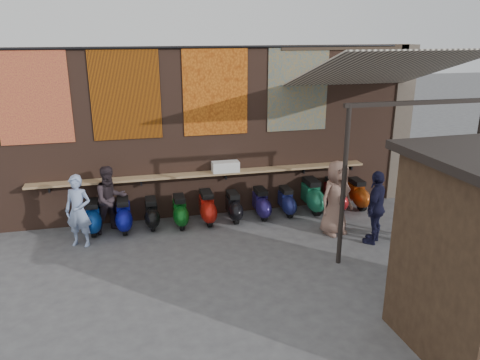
{
  "coord_description": "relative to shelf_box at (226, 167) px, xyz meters",
  "views": [
    {
      "loc": [
        -1.73,
        -8.12,
        4.36
      ],
      "look_at": [
        0.56,
        1.2,
        1.26
      ],
      "focal_mm": 35.0,
      "sensor_mm": 36.0,
      "label": 1
    }
  ],
  "objects": [
    {
      "name": "awning_post_left",
      "position": [
        1.62,
        -2.9,
        0.3
      ],
      "size": [
        0.09,
        0.09,
        3.1
      ],
      "primitive_type": "cylinder",
      "color": "black",
      "rests_on": "ground"
    },
    {
      "name": "scooter_stool_9",
      "position": [
        2.73,
        -0.3,
        -0.85
      ],
      "size": [
        0.38,
        0.84,
        0.8
      ],
      "primitive_type": null,
      "color": "maroon",
      "rests_on": "ground"
    },
    {
      "name": "scooter_stool_3",
      "position": [
        -1.16,
        -0.35,
        -0.9
      ],
      "size": [
        0.33,
        0.74,
        0.7
      ],
      "primitive_type": null,
      "color": "#0B5215",
      "rests_on": "ground"
    },
    {
      "name": "ground",
      "position": [
        -0.48,
        -2.3,
        -1.25
      ],
      "size": [
        70.0,
        70.0,
        0.0
      ],
      "primitive_type": "plane",
      "color": "#474749",
      "rests_on": "ground"
    },
    {
      "name": "scooter_stool_1",
      "position": [
        -2.42,
        -0.33,
        -0.88
      ],
      "size": [
        0.35,
        0.78,
        0.74
      ],
      "primitive_type": null,
      "color": "#0E128E",
      "rests_on": "ground"
    },
    {
      "name": "pier_right",
      "position": [
        4.72,
        0.4,
        0.75
      ],
      "size": [
        0.5,
        0.5,
        4.0
      ],
      "primitive_type": "cube",
      "color": "#4C4238",
      "rests_on": "ground"
    },
    {
      "name": "tapestry_redgold",
      "position": [
        -4.08,
        0.18,
        1.75
      ],
      "size": [
        1.5,
        0.02,
        2.0
      ],
      "primitive_type": "cube",
      "color": "maroon",
      "rests_on": "brick_wall"
    },
    {
      "name": "scooter_stool_2",
      "position": [
        -1.8,
        -0.27,
        -0.91
      ],
      "size": [
        0.32,
        0.71,
        0.67
      ],
      "primitive_type": null,
      "color": "black",
      "rests_on": "ground"
    },
    {
      "name": "tapestry_orange",
      "position": [
        -0.18,
        0.18,
        1.75
      ],
      "size": [
        1.5,
        0.02,
        2.0
      ],
      "primitive_type": "cube",
      "color": "orange",
      "rests_on": "brick_wall"
    },
    {
      "name": "scooter_stool_0",
      "position": [
        -3.08,
        -0.27,
        -0.89
      ],
      "size": [
        0.34,
        0.76,
        0.72
      ],
      "primitive_type": null,
      "color": "#0D3D97",
      "rests_on": "ground"
    },
    {
      "name": "scooter_stool_7",
      "position": [
        1.46,
        -0.27,
        -0.91
      ],
      "size": [
        0.32,
        0.7,
        0.67
      ],
      "primitive_type": null,
      "color": "navy",
      "rests_on": "ground"
    },
    {
      "name": "hang_rail",
      "position": [
        -0.48,
        0.17,
        2.73
      ],
      "size": [
        9.5,
        0.06,
        0.06
      ],
      "primitive_type": "cylinder",
      "rotation": [
        0.0,
        1.57,
        0.0
      ],
      "color": "black",
      "rests_on": "brick_wall"
    },
    {
      "name": "awning_canvas",
      "position": [
        3.02,
        -1.4,
        2.3
      ],
      "size": [
        3.2,
        3.28,
        0.97
      ],
      "primitive_type": "cube",
      "rotation": [
        -0.28,
        0.0,
        0.0
      ],
      "color": "beige",
      "rests_on": "brick_wall"
    },
    {
      "name": "diner_right",
      "position": [
        -2.67,
        -0.3,
        -0.49
      ],
      "size": [
        0.92,
        0.84,
        1.53
      ],
      "primitive_type": "imported",
      "rotation": [
        0.0,
        0.0,
        0.43
      ],
      "color": "#2E2429",
      "rests_on": "ground"
    },
    {
      "name": "eating_counter",
      "position": [
        -0.48,
        0.03,
        -0.15
      ],
      "size": [
        8.0,
        0.32,
        0.05
      ],
      "primitive_type": "cube",
      "color": "#9E7A51",
      "rests_on": "brick_wall"
    },
    {
      "name": "awning_header",
      "position": [
        3.02,
        -2.9,
        1.83
      ],
      "size": [
        3.0,
        0.08,
        0.08
      ],
      "primitive_type": "cube",
      "color": "black",
      "rests_on": "awning_post_left"
    },
    {
      "name": "scooter_stool_5",
      "position": [
        0.12,
        -0.33,
        -0.91
      ],
      "size": [
        0.32,
        0.72,
        0.68
      ],
      "primitive_type": null,
      "color": "black",
      "rests_on": "ground"
    },
    {
      "name": "scooter_stool_6",
      "position": [
        0.8,
        -0.31,
        -0.89
      ],
      "size": [
        0.34,
        0.75,
        0.71
      ],
      "primitive_type": null,
      "color": "#1D144E",
      "rests_on": "ground"
    },
    {
      "name": "tapestry_sun",
      "position": [
        -2.18,
        0.18,
        1.75
      ],
      "size": [
        1.5,
        0.02,
        2.0
      ],
      "primitive_type": "cube",
      "color": "#C4590B",
      "rests_on": "brick_wall"
    },
    {
      "name": "scooter_stool_4",
      "position": [
        -0.51,
        -0.31,
        -0.88
      ],
      "size": [
        0.35,
        0.78,
        0.75
      ],
      "primitive_type": null,
      "color": "#AF160D",
      "rests_on": "ground"
    },
    {
      "name": "stall_shelf",
      "position": [
        2.75,
        -4.73,
        -0.24
      ],
      "size": [
        2.11,
        0.16,
        0.06
      ],
      "primitive_type": "cube",
      "rotation": [
        0.0,
        0.0,
        0.03
      ],
      "color": "#473321",
      "rests_on": "market_stall"
    },
    {
      "name": "scooter_stool_8",
      "position": [
        2.14,
        -0.25,
        -0.84
      ],
      "size": [
        0.39,
        0.87,
        0.83
      ],
      "primitive_type": null,
      "color": "#1A6948",
      "rests_on": "ground"
    },
    {
      "name": "shopper_grey",
      "position": [
        3.87,
        -2.74,
        -0.39
      ],
      "size": [
        1.28,
        1.12,
        1.72
      ],
      "primitive_type": "imported",
      "rotation": [
        0.0,
        0.0,
        2.6
      ],
      "color": "slate",
      "rests_on": "ground"
    },
    {
      "name": "shelf_box",
      "position": [
        0.0,
        0.0,
        0.0
      ],
      "size": [
        0.64,
        0.29,
        0.25
      ],
      "primitive_type": "cube",
      "color": "white",
      "rests_on": "eating_counter"
    },
    {
      "name": "brick_wall",
      "position": [
        -0.48,
        0.4,
        0.75
      ],
      "size": [
        10.0,
        0.4,
        4.0
      ],
      "primitive_type": "cube",
      "color": "brown",
      "rests_on": "ground"
    },
    {
      "name": "stall_sign",
      "position": [
        2.75,
        -4.73,
        0.75
      ],
      "size": [
        1.2,
        0.07,
        0.5
      ],
      "primitive_type": "cube",
      "rotation": [
        0.0,
        0.0,
        0.03
      ],
      "color": "gold",
      "rests_on": "market_stall"
    },
    {
      "name": "awning_post_right",
      "position": [
        4.42,
        -2.9,
        0.3
      ],
      "size": [
        0.09,
        0.09,
        3.1
      ],
      "primitive_type": "cylinder",
      "color": "black",
      "rests_on": "ground"
    },
    {
      "name": "shopper_navy",
      "position": [
        2.75,
        -2.21,
        -0.45
      ],
      "size": [
        0.93,
        0.93,
        1.59
      ],
      "primitive_type": "imported",
      "rotation": [
        0.0,
        0.0,
        3.92
      ],
      "color": "#171633",
      "rests_on": "ground"
    },
    {
      "name": "scooter_stool_10",
      "position": [
        3.37,
        -0.26,
        -0.88
      ],
      "size": [
        0.35,
        0.77,
        0.73
      ],
      "primitive_type": null,
      "color": "#91370D",
      "rests_on": "ground"
    },
    {
      "name": "tapestry_multi",
      "position": [
        1.82,
        0.18,
        1.75
      ],
      "size": [
        1.5,
        0.02,
        2.0
      ],
      "primitive_type": "cube",
      "color": "#235A80",
      "rests_on": "brick_wall"
    },
    {
      "name": "awning_ledger",
      "position": [
        3.02,
        0.19,
        2.7
      ],
      "size": [
        3.3,
        0.08,
        0.12
      ],
      "primitive_type": "cube",
      "color": "#33261C",
      "rests_on": "brick_wall"
    },
    {
      "name": "diner_left",
      "position": [
        -3.31,
        -0.87,
        -0.48
      ],
      "size": [
        0.66,
        0.56,
        1.54
      ],
      "primitive_type": "imported",
      "rotation": [
        0.0,
        0.0,
        -0.39
      ],
      "color": "#8EA3CF",
      "rests_on": "ground"
    },
    {
      "name": "shopper_tan",
      "position": [
        2.14,
        -1.58,
        -0.41
      ],
      "size": [
        0.94,
        0.75,
        1.68
      ],
      "primitive_type": "imported",
      "rotation": [
        0.0,
        0.0,
        0.29
      ],
      "color": "#8B6758",
      "rests_on": "ground"
    }
  ]
}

